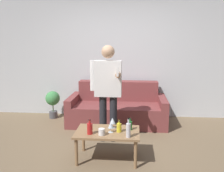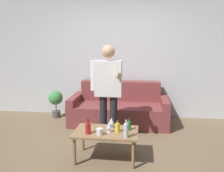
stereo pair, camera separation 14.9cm
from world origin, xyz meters
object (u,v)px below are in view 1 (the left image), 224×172
(coffee_table, at_px, (107,134))
(bottle_orange, at_px, (130,125))
(couch, at_px, (117,109))
(person_standing_front, at_px, (108,86))

(coffee_table, xyz_separation_m, bottle_orange, (0.31, 0.08, 0.12))
(coffee_table, bearing_deg, couch, 88.93)
(couch, bearing_deg, coffee_table, -91.07)
(coffee_table, xyz_separation_m, person_standing_front, (-0.06, 0.65, 0.56))
(couch, distance_m, coffee_table, 1.61)
(bottle_orange, distance_m, person_standing_front, 0.82)
(coffee_table, height_order, person_standing_front, person_standing_front)
(couch, height_order, person_standing_front, person_standing_front)
(bottle_orange, bearing_deg, coffee_table, -165.88)
(couch, distance_m, person_standing_front, 1.15)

